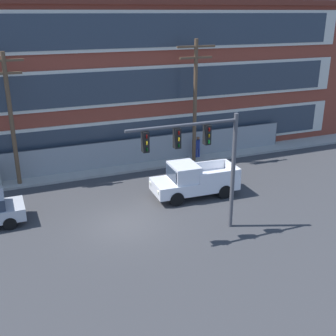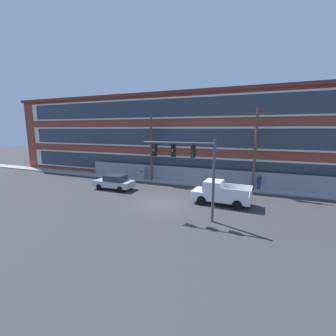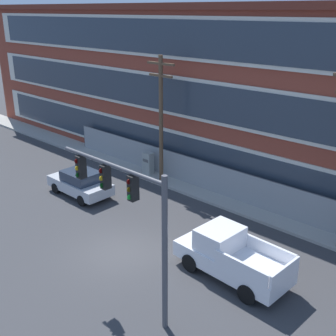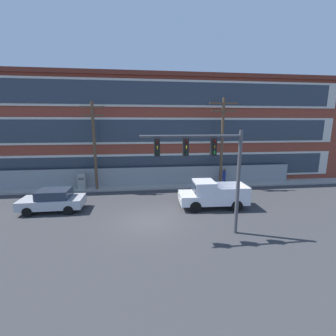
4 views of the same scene
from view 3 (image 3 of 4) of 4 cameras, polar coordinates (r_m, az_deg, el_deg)
name	(u,v)px [view 3 (image 3 of 4)]	position (r m, az deg, el deg)	size (l,w,h in m)	color
ground_plane	(122,252)	(19.98, -6.32, -11.24)	(160.00, 160.00, 0.00)	#38383A
sidewalk_building_side	(222,199)	(25.01, 7.28, -4.16)	(80.00, 1.91, 0.16)	#9E9B93
brick_mill_building	(238,89)	(29.37, 9.40, 10.52)	(50.31, 9.62, 10.90)	brown
chain_link_fence	(234,185)	(24.61, 8.89, -2.35)	(28.71, 0.06, 1.95)	gray
traffic_signal_mast	(128,204)	(14.67, -5.38, -4.93)	(5.38, 0.43, 5.76)	#4C4C51
pickup_truck_white	(230,256)	(18.02, 8.40, -11.68)	(5.04, 2.27, 2.01)	silver
sedan_silver	(80,183)	(25.74, -11.78, -1.96)	(4.23, 1.98, 1.56)	#B2B5BA
utility_pole_near_corner	(161,115)	(26.02, -0.96, 7.13)	(2.14, 0.26, 8.03)	brown
electrical_cabinet	(148,164)	(28.10, -2.71, 0.49)	(0.70, 0.49, 1.65)	#939993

